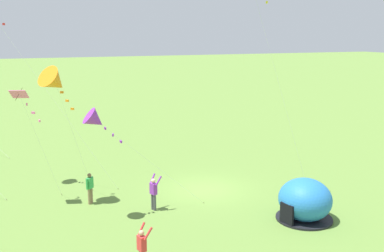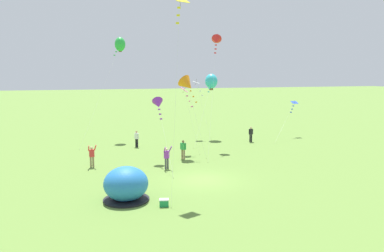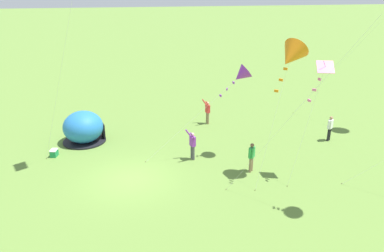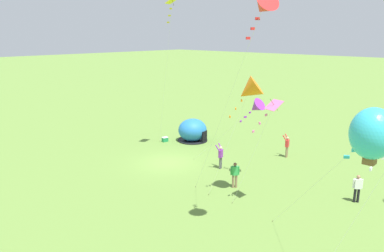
{
  "view_description": "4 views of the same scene",
  "coord_description": "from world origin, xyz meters",
  "px_view_note": "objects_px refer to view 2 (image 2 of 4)",
  "views": [
    {
      "loc": [
        -23.19,
        10.24,
        9.17
      ],
      "look_at": [
        -0.73,
        1.16,
        4.1
      ],
      "focal_mm": 42.0,
      "sensor_mm": 36.0,
      "label": 1
    },
    {
      "loc": [
        -8.12,
        -24.97,
        7.73
      ],
      "look_at": [
        0.93,
        5.94,
        3.09
      ],
      "focal_mm": 35.0,
      "sensor_mm": 36.0,
      "label": 2
    },
    {
      "loc": [
        18.18,
        -0.09,
        10.01
      ],
      "look_at": [
        1.22,
        3.16,
        3.35
      ],
      "focal_mm": 35.0,
      "sensor_mm": 36.0,
      "label": 3
    },
    {
      "loc": [
        18.85,
        20.33,
        9.83
      ],
      "look_at": [
        2.28,
        4.72,
        4.18
      ],
      "focal_mm": 35.0,
      "sensor_mm": 36.0,
      "label": 4
    }
  ],
  "objects_px": {
    "popup_tent": "(126,184)",
    "kite_white": "(197,85)",
    "cooler_box": "(164,203)",
    "kite_orange": "(187,84)",
    "person_near_tent": "(183,149)",
    "person_with_toddler": "(167,157)",
    "person_center_field": "(251,133)",
    "kite_purple": "(158,104)",
    "person_far_back": "(92,155)",
    "kite_pink": "(186,93)",
    "kite_blue": "(294,105)",
    "kite_red": "(216,41)",
    "kite_green": "(120,44)",
    "kite_yellow": "(179,5)",
    "kite_cyan": "(211,81)",
    "person_strolling": "(137,138)"
  },
  "relations": [
    {
      "from": "popup_tent",
      "to": "kite_white",
      "type": "xyz_separation_m",
      "value": [
        10.63,
        19.96,
        5.27
      ]
    },
    {
      "from": "popup_tent",
      "to": "cooler_box",
      "type": "distance_m",
      "value": 2.71
    },
    {
      "from": "cooler_box",
      "to": "kite_orange",
      "type": "height_order",
      "value": "kite_orange"
    },
    {
      "from": "person_near_tent",
      "to": "person_with_toddler",
      "type": "bearing_deg",
      "value": -126.16
    },
    {
      "from": "person_center_field",
      "to": "popup_tent",
      "type": "bearing_deg",
      "value": -135.13
    },
    {
      "from": "kite_purple",
      "to": "kite_white",
      "type": "xyz_separation_m",
      "value": [
        6.73,
        10.51,
        1.24
      ]
    },
    {
      "from": "cooler_box",
      "to": "person_center_field",
      "type": "height_order",
      "value": "person_center_field"
    },
    {
      "from": "person_far_back",
      "to": "kite_purple",
      "type": "height_order",
      "value": "kite_purple"
    },
    {
      "from": "kite_purple",
      "to": "kite_pink",
      "type": "xyz_separation_m",
      "value": [
        3.3,
        3.15,
        0.74
      ]
    },
    {
      "from": "kite_blue",
      "to": "kite_red",
      "type": "bearing_deg",
      "value": -163.07
    },
    {
      "from": "cooler_box",
      "to": "kite_blue",
      "type": "height_order",
      "value": "kite_blue"
    },
    {
      "from": "kite_red",
      "to": "popup_tent",
      "type": "bearing_deg",
      "value": -127.45
    },
    {
      "from": "cooler_box",
      "to": "kite_orange",
      "type": "distance_m",
      "value": 14.98
    },
    {
      "from": "kite_pink",
      "to": "kite_green",
      "type": "bearing_deg",
      "value": 118.12
    },
    {
      "from": "person_near_tent",
      "to": "kite_yellow",
      "type": "relative_size",
      "value": 0.14
    },
    {
      "from": "popup_tent",
      "to": "kite_cyan",
      "type": "bearing_deg",
      "value": 57.85
    },
    {
      "from": "person_strolling",
      "to": "cooler_box",
      "type": "bearing_deg",
      "value": -92.94
    },
    {
      "from": "person_near_tent",
      "to": "kite_pink",
      "type": "relative_size",
      "value": 0.27
    },
    {
      "from": "cooler_box",
      "to": "kite_yellow",
      "type": "height_order",
      "value": "kite_yellow"
    },
    {
      "from": "person_strolling",
      "to": "kite_pink",
      "type": "xyz_separation_m",
      "value": [
        4.3,
        -3.56,
        4.81
      ]
    },
    {
      "from": "cooler_box",
      "to": "person_with_toddler",
      "type": "distance_m",
      "value": 8.54
    },
    {
      "from": "cooler_box",
      "to": "person_far_back",
      "type": "distance_m",
      "value": 11.2
    },
    {
      "from": "kite_orange",
      "to": "kite_pink",
      "type": "relative_size",
      "value": 1.17
    },
    {
      "from": "person_strolling",
      "to": "kite_yellow",
      "type": "distance_m",
      "value": 18.49
    },
    {
      "from": "person_with_toddler",
      "to": "person_center_field",
      "type": "bearing_deg",
      "value": 37.55
    },
    {
      "from": "person_with_toddler",
      "to": "kite_yellow",
      "type": "xyz_separation_m",
      "value": [
        -0.26,
        -5.31,
        10.92
      ]
    },
    {
      "from": "person_strolling",
      "to": "kite_yellow",
      "type": "height_order",
      "value": "kite_yellow"
    },
    {
      "from": "popup_tent",
      "to": "kite_red",
      "type": "relative_size",
      "value": 0.24
    },
    {
      "from": "cooler_box",
      "to": "kite_purple",
      "type": "distance_m",
      "value": 12.26
    },
    {
      "from": "person_near_tent",
      "to": "kite_pink",
      "type": "height_order",
      "value": "kite_pink"
    },
    {
      "from": "person_far_back",
      "to": "kite_purple",
      "type": "xyz_separation_m",
      "value": [
        5.68,
        0.6,
        4.03
      ]
    },
    {
      "from": "person_near_tent",
      "to": "kite_yellow",
      "type": "xyz_separation_m",
      "value": [
        -2.41,
        -8.25,
        10.96
      ]
    },
    {
      "from": "person_near_tent",
      "to": "kite_blue",
      "type": "height_order",
      "value": "kite_blue"
    },
    {
      "from": "kite_red",
      "to": "kite_pink",
      "type": "height_order",
      "value": "kite_red"
    },
    {
      "from": "kite_purple",
      "to": "kite_white",
      "type": "height_order",
      "value": "kite_white"
    },
    {
      "from": "cooler_box",
      "to": "person_near_tent",
      "type": "distance_m",
      "value": 11.97
    },
    {
      "from": "person_strolling",
      "to": "kite_pink",
      "type": "distance_m",
      "value": 7.37
    },
    {
      "from": "kite_red",
      "to": "kite_yellow",
      "type": "relative_size",
      "value": 0.91
    },
    {
      "from": "kite_orange",
      "to": "kite_green",
      "type": "relative_size",
      "value": 0.64
    },
    {
      "from": "popup_tent",
      "to": "kite_blue",
      "type": "height_order",
      "value": "kite_blue"
    },
    {
      "from": "kite_blue",
      "to": "kite_cyan",
      "type": "xyz_separation_m",
      "value": [
        -9.94,
        1.77,
        2.83
      ]
    },
    {
      "from": "kite_red",
      "to": "kite_white",
      "type": "distance_m",
      "value": 7.36
    },
    {
      "from": "person_strolling",
      "to": "kite_cyan",
      "type": "bearing_deg",
      "value": 19.4
    },
    {
      "from": "person_near_tent",
      "to": "person_far_back",
      "type": "height_order",
      "value": "person_far_back"
    },
    {
      "from": "person_with_toddler",
      "to": "popup_tent",
      "type": "bearing_deg",
      "value": -121.17
    },
    {
      "from": "person_near_tent",
      "to": "person_far_back",
      "type": "relative_size",
      "value": 0.91
    },
    {
      "from": "popup_tent",
      "to": "kite_red",
      "type": "bearing_deg",
      "value": 52.55
    },
    {
      "from": "cooler_box",
      "to": "kite_red",
      "type": "xyz_separation_m",
      "value": [
        8.92,
        15.91,
        10.68
      ]
    },
    {
      "from": "person_strolling",
      "to": "kite_pink",
      "type": "relative_size",
      "value": 0.27
    },
    {
      "from": "kite_yellow",
      "to": "kite_pink",
      "type": "relative_size",
      "value": 1.99
    }
  ]
}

